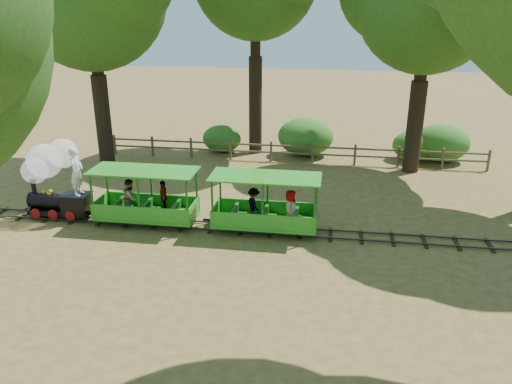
# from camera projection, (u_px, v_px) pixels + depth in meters

# --- Properties ---
(ground) EXTENTS (90.00, 90.00, 0.00)m
(ground) POSITION_uv_depth(u_px,v_px,m) (271.00, 232.00, 16.78)
(ground) COLOR olive
(ground) RESTS_ON ground
(track) EXTENTS (22.00, 1.00, 0.10)m
(track) POSITION_uv_depth(u_px,v_px,m) (271.00, 230.00, 16.76)
(track) COLOR #3F3D3A
(track) RESTS_ON ground
(locomotive) EXTENTS (2.56, 1.21, 2.94)m
(locomotive) POSITION_uv_depth(u_px,v_px,m) (52.00, 173.00, 17.36)
(locomotive) COLOR black
(locomotive) RESTS_ON ground
(carriage_front) EXTENTS (3.60, 1.47, 1.87)m
(carriage_front) POSITION_uv_depth(u_px,v_px,m) (145.00, 202.00, 17.10)
(carriage_front) COLOR green
(carriage_front) RESTS_ON track
(carriage_rear) EXTENTS (3.60, 1.47, 1.87)m
(carriage_rear) POSITION_uv_depth(u_px,v_px,m) (267.00, 210.00, 16.48)
(carriage_rear) COLOR green
(carriage_rear) RESTS_ON track
(fence) EXTENTS (18.10, 0.10, 1.00)m
(fence) POSITION_uv_depth(u_px,v_px,m) (292.00, 151.00, 23.97)
(fence) COLOR brown
(fence) RESTS_ON ground
(shrub_west) EXTENTS (2.00, 1.54, 1.38)m
(shrub_west) POSITION_uv_depth(u_px,v_px,m) (222.00, 139.00, 25.67)
(shrub_west) COLOR #2D6B1E
(shrub_west) RESTS_ON ground
(shrub_mid_w) EXTENTS (2.77, 2.13, 1.92)m
(shrub_mid_w) POSITION_uv_depth(u_px,v_px,m) (305.00, 137.00, 24.96)
(shrub_mid_w) COLOR #2D6B1E
(shrub_mid_w) RESTS_ON ground
(shrub_mid_e) EXTENTS (2.12, 1.63, 1.47)m
(shrub_mid_e) POSITION_uv_depth(u_px,v_px,m) (414.00, 145.00, 24.27)
(shrub_mid_e) COLOR #2D6B1E
(shrub_mid_e) RESTS_ON ground
(shrub_east) EXTENTS (2.64, 2.03, 1.83)m
(shrub_east) POSITION_uv_depth(u_px,v_px,m) (442.00, 143.00, 24.03)
(shrub_east) COLOR #2D6B1E
(shrub_east) RESTS_ON ground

